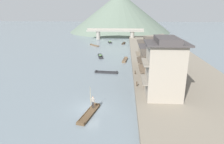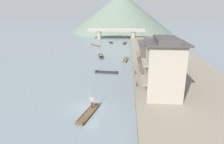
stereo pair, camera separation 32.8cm
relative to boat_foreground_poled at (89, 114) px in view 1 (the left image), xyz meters
name	(u,v)px [view 1 (the left image)]	position (x,y,z in m)	size (l,w,h in m)	color
ground_plane	(90,108)	(-0.19, 1.79, -0.12)	(400.00, 400.00, 0.00)	slate
riverbank_right	(164,57)	(15.21, 31.79, 0.31)	(18.00, 110.00, 0.86)	slate
boat_foreground_poled	(89,114)	(0.00, 0.00, 0.00)	(2.31, 5.59, 0.38)	brown
boatman_person	(93,101)	(0.30, 1.34, 1.27)	(0.57, 0.26, 3.04)	black
boat_moored_nearest	(125,60)	(4.49, 28.96, 0.06)	(1.58, 5.05, 0.57)	brown
boat_moored_second	(106,72)	(0.53, 17.97, 0.01)	(5.01, 1.53, 0.40)	#232326
boat_moored_third	(94,45)	(-7.06, 51.00, 0.02)	(4.02, 4.44, 0.44)	brown
boat_moored_far	(124,43)	(3.82, 56.42, 0.03)	(1.61, 4.17, 0.46)	#33281E
boat_midriver_drifting	(110,42)	(-1.75, 58.15, 0.18)	(2.02, 3.69, 0.78)	#232326
boat_midriver_upstream	(100,56)	(-2.56, 32.87, 0.14)	(2.19, 5.33, 0.79)	#232326
house_waterfront_nearest	(165,69)	(10.11, 4.38, 5.05)	(6.02, 5.49, 8.74)	gray
house_waterfront_second	(156,66)	(9.87, 10.18, 3.75)	(5.53, 5.73, 6.14)	#75604C
house_waterfront_tall	(154,58)	(10.19, 16.17, 3.75)	(6.17, 5.85, 6.14)	brown
house_waterfront_narrow	(151,52)	(10.35, 22.21, 3.75)	(6.49, 5.46, 6.14)	gray
mooring_post_dock_near	(137,84)	(6.56, 8.39, 1.14)	(0.20, 0.20, 0.81)	#473828
mooring_post_dock_mid	(135,72)	(6.56, 14.95, 1.09)	(0.20, 0.20, 0.70)	#473828
stone_bridge	(115,32)	(-0.19, 67.93, 3.04)	(25.57, 2.40, 4.84)	gray
hill_far_west	(120,12)	(0.84, 101.84, 11.08)	(59.84, 59.84, 22.41)	#5B6B5B
hill_far_centre	(115,13)	(-3.31, 131.59, 10.38)	(45.76, 45.76, 21.01)	#4C5B56
hill_far_east	(112,19)	(-4.97, 116.31, 6.62)	(40.37, 40.37, 13.49)	slate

